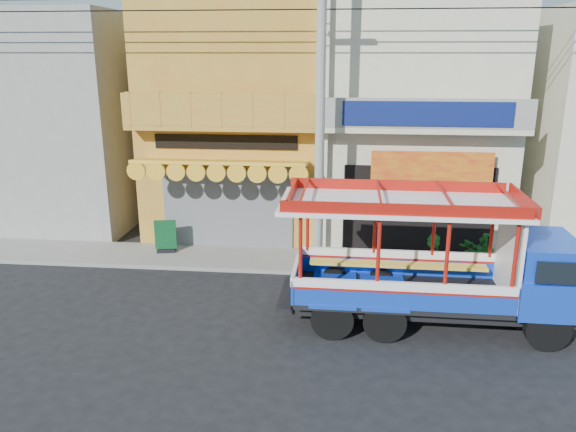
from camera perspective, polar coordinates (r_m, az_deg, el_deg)
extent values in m
plane|color=black|center=(13.64, 6.60, -11.00)|extent=(90.00, 90.00, 0.00)
cube|color=slate|center=(17.27, 6.47, -4.74)|extent=(30.00, 2.00, 0.12)
cube|color=#C0742A|center=(20.58, -4.63, 10.03)|extent=(6.00, 6.00, 8.00)
cube|color=#595B5E|center=(18.16, -6.14, 0.77)|extent=(4.20, 0.10, 2.60)
cube|color=gold|center=(17.09, -6.80, 5.46)|extent=(5.20, 1.50, 0.31)
cube|color=#C0742A|center=(17.32, -6.63, 8.96)|extent=(6.00, 0.70, 0.18)
cube|color=#C0742A|center=(16.96, -6.90, 10.67)|extent=(6.00, 0.12, 0.95)
cube|color=black|center=(17.70, -6.35, 7.49)|extent=(4.50, 0.04, 0.45)
cube|color=beige|center=(20.39, 12.45, 9.64)|extent=(6.00, 6.00, 8.00)
cube|color=black|center=(17.90, 13.01, 0.55)|extent=(4.60, 0.12, 2.80)
cube|color=gold|center=(17.36, 14.39, 4.72)|extent=(3.60, 0.05, 1.00)
cube|color=beige|center=(17.08, 13.68, 8.51)|extent=(6.00, 0.70, 0.18)
cube|color=gray|center=(16.73, 13.93, 10.06)|extent=(6.00, 0.12, 0.85)
cube|color=navy|center=(16.66, 13.97, 10.04)|extent=(4.80, 0.06, 0.70)
cube|color=beige|center=(17.14, 3.49, 8.79)|extent=(0.35, 0.30, 8.00)
cube|color=gray|center=(22.92, -22.34, 9.01)|extent=(6.00, 6.00, 7.60)
cylinder|color=gray|center=(15.54, 3.28, 9.88)|extent=(0.26, 0.26, 9.00)
cylinder|color=black|center=(15.47, 7.40, 20.14)|extent=(28.00, 0.04, 0.04)
cylinder|color=black|center=(13.57, 24.84, -10.40)|extent=(0.97, 0.28, 0.97)
cylinder|color=black|center=(15.15, 22.74, -7.34)|extent=(0.97, 0.28, 0.97)
cylinder|color=black|center=(12.88, 9.78, -10.47)|extent=(0.97, 0.28, 0.97)
cylinder|color=black|center=(14.54, 9.39, -7.23)|extent=(0.97, 0.28, 0.97)
cylinder|color=black|center=(12.85, 4.53, -10.33)|extent=(0.97, 0.28, 0.97)
cylinder|color=black|center=(14.51, 4.79, -7.09)|extent=(0.97, 0.28, 0.97)
cube|color=black|center=(13.79, 14.46, -8.46)|extent=(6.51, 1.66, 0.27)
cube|color=blue|center=(14.17, 24.77, -6.47)|extent=(1.76, 2.14, 0.87)
cube|color=blue|center=(13.87, 24.57, -3.51)|extent=(1.37, 1.97, 0.72)
cube|color=black|center=(14.11, 27.16, -3.73)|extent=(0.07, 1.70, 0.53)
cube|color=black|center=(13.61, 11.17, -7.67)|extent=(4.80, 2.17, 0.12)
cube|color=blue|center=(12.54, 11.61, -8.15)|extent=(4.78, 0.12, 0.58)
cube|color=white|center=(12.44, 11.68, -7.06)|extent=(4.78, 0.13, 0.21)
cube|color=blue|center=(14.43, 10.93, -4.80)|extent=(4.78, 0.12, 0.58)
cube|color=white|center=(14.34, 10.98, -3.83)|extent=(4.78, 0.13, 0.21)
cylinder|color=#AE160D|center=(12.14, 1.27, -3.23)|extent=(0.09, 0.09, 1.55)
cylinder|color=#AE160D|center=(14.05, 2.00, -0.50)|extent=(0.09, 0.09, 1.55)
cube|color=white|center=(13.65, 21.56, -3.57)|extent=(0.10, 1.96, 2.17)
cube|color=white|center=(12.89, 11.26, 1.20)|extent=(5.38, 2.42, 0.10)
cube|color=#AE160D|center=(12.84, 11.31, 1.95)|extent=(5.19, 2.32, 0.25)
cube|color=black|center=(18.32, -12.24, -3.40)|extent=(0.62, 0.42, 0.10)
cube|color=#0C4520|center=(18.15, -12.34, -1.86)|extent=(0.68, 0.21, 0.94)
imported|color=#1A5C1F|center=(17.41, 18.40, -3.31)|extent=(1.16, 1.21, 1.04)
imported|color=#1A5C1F|center=(17.25, 14.67, -3.40)|extent=(0.63, 0.60, 0.91)
imported|color=#1A5C1F|center=(18.03, 19.46, -2.89)|extent=(0.75, 0.75, 0.94)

